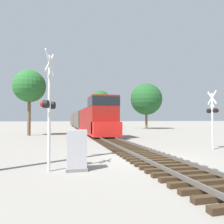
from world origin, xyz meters
TOP-DOWN VIEW (x-y plane):
  - ground_plane at (0.00, 0.00)m, footprint 400.00×400.00m
  - rail_track_bed at (0.00, -0.00)m, footprint 2.60×160.00m
  - freight_train at (0.00, 34.81)m, footprint 2.86×51.91m
  - crossing_signal_near at (-4.86, -1.51)m, footprint 0.57×1.01m
  - crossing_signal_far at (5.56, 2.30)m, footprint 0.35×1.00m
  - relay_cabinet at (-3.77, -1.64)m, footprint 0.85×0.60m
  - tree_far_right at (-8.25, 18.43)m, footprint 4.04×4.04m
  - tree_mid_background at (13.28, 32.90)m, footprint 6.70×6.70m
  - tree_deep_background at (7.31, 54.84)m, footprint 6.06×6.06m

SIDE VIEW (x-z plane):
  - ground_plane at x=0.00m, z-range 0.00..0.00m
  - rail_track_bed at x=0.00m, z-range -0.02..0.29m
  - relay_cabinet at x=-3.77m, z-range -0.01..1.59m
  - freight_train at x=0.00m, z-range -0.32..4.16m
  - crossing_signal_far at x=5.56m, z-range 0.40..4.34m
  - crossing_signal_near at x=-4.86m, z-range 0.20..4.92m
  - tree_far_right at x=-8.25m, z-range 2.03..10.23m
  - tree_mid_background at x=13.28m, z-range 1.46..11.10m
  - tree_deep_background at x=7.31m, z-range 2.33..13.10m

